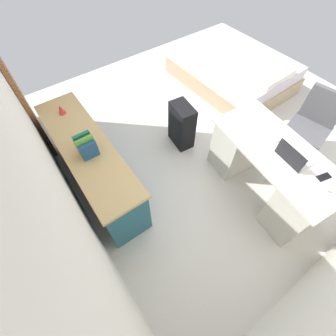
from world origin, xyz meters
TOP-DOWN VIEW (x-y plane):
  - ground_plane at (0.00, 0.00)m, footprint 5.15×5.15m
  - wall_back at (0.00, 2.08)m, footprint 4.00×0.10m
  - door_wooden at (1.45, 2.00)m, footprint 0.88×0.05m
  - desk at (-0.97, 0.11)m, footprint 1.50×0.80m
  - office_chair at (-0.86, -0.74)m, footprint 0.55×0.55m
  - credenza at (0.26, 1.69)m, footprint 1.80×0.48m
  - bed at (0.82, -1.13)m, footprint 1.95×1.47m
  - suitcase_black at (0.22, 0.43)m, footprint 0.38×0.26m
  - laptop at (-1.11, 0.13)m, footprint 0.33×0.25m
  - computer_mouse at (-0.85, 0.06)m, footprint 0.07×0.11m
  - cell_phone_near_laptop at (-1.42, 0.04)m, footprint 0.10×0.15m
  - book_row at (0.13, 1.70)m, footprint 0.16×0.17m
  - figurine_small at (0.85, 1.70)m, footprint 0.08×0.08m

SIDE VIEW (x-z plane):
  - ground_plane at x=0.00m, z-range 0.00..0.00m
  - bed at x=0.82m, z-range -0.05..0.53m
  - suitcase_black at x=0.22m, z-range 0.00..0.64m
  - credenza at x=0.26m, z-range 0.00..0.73m
  - desk at x=-0.97m, z-range 0.02..0.76m
  - office_chair at x=-0.86m, z-range -0.05..0.89m
  - cell_phone_near_laptop at x=-1.42m, z-range 0.75..0.75m
  - computer_mouse at x=-0.85m, z-range 0.75..0.77m
  - figurine_small at x=0.85m, z-range 0.73..0.84m
  - laptop at x=-1.11m, z-range 0.69..0.90m
  - book_row at x=0.13m, z-range 0.72..0.96m
  - door_wooden at x=1.45m, z-range 0.00..2.04m
  - wall_back at x=0.00m, z-range 0.00..2.72m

